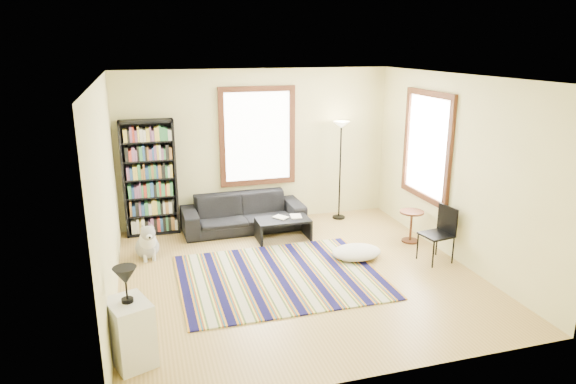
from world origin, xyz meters
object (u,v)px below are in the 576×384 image
object	(u,v)px
side_table	(411,226)
white_cabinet	(131,332)
floor_lamp	(340,171)
floor_cushion	(357,252)
folding_chair	(436,235)
sofa	(243,213)
coffee_table	(283,229)
dog	(147,240)
bookshelf	(150,178)

from	to	relation	value
side_table	white_cabinet	world-z (taller)	white_cabinet
floor_lamp	floor_cushion	bearing A→B (deg)	-103.52
floor_cushion	folding_chair	bearing A→B (deg)	-21.98
sofa	coffee_table	distance (m)	0.87
white_cabinet	dog	distance (m)	2.81
coffee_table	folding_chair	xyz separation A→B (m)	(1.97, -1.56, 0.25)
floor_cushion	folding_chair	distance (m)	1.23
bookshelf	side_table	xyz separation A→B (m)	(4.14, -1.65, -0.73)
folding_chair	dog	distance (m)	4.45
floor_cushion	bookshelf	bearing A→B (deg)	145.77
sofa	side_table	distance (m)	2.93
floor_cushion	floor_lamp	world-z (taller)	floor_lamp
floor_cushion	side_table	size ratio (longest dim) A/B	1.45
sofa	side_table	xyz separation A→B (m)	(2.58, -1.38, -0.04)
sofa	floor_lamp	bearing A→B (deg)	1.64
bookshelf	floor_cushion	xyz separation A→B (m)	(2.99, -2.03, -0.90)
bookshelf	side_table	bearing A→B (deg)	-21.69
side_table	folding_chair	distance (m)	0.85
folding_chair	bookshelf	bearing A→B (deg)	139.77
floor_lamp	dog	bearing A→B (deg)	-165.59
floor_lamp	white_cabinet	world-z (taller)	floor_lamp
white_cabinet	side_table	bearing A→B (deg)	6.33
coffee_table	sofa	bearing A→B (deg)	130.64
coffee_table	dog	bearing A→B (deg)	-175.72
bookshelf	floor_cushion	distance (m)	3.73
floor_cushion	white_cabinet	bearing A→B (deg)	-151.09
coffee_table	white_cabinet	distance (m)	3.87
sofa	bookshelf	distance (m)	1.72
coffee_table	folding_chair	bearing A→B (deg)	-38.31
white_cabinet	floor_cushion	bearing A→B (deg)	8.80
sofa	floor_cushion	bearing A→B (deg)	-52.38
folding_chair	sofa	bearing A→B (deg)	129.87
folding_chair	coffee_table	bearing A→B (deg)	132.67
floor_cushion	dog	world-z (taller)	dog
floor_cushion	side_table	xyz separation A→B (m)	(1.15, 0.39, 0.17)
sofa	folding_chair	bearing A→B (deg)	-42.52
bookshelf	dog	xyz separation A→B (m)	(-0.13, -1.09, -0.71)
side_table	bookshelf	bearing A→B (deg)	158.31
floor_cushion	folding_chair	size ratio (longest dim) A/B	0.91
floor_lamp	coffee_table	bearing A→B (deg)	-150.46
sofa	folding_chair	xyz separation A→B (m)	(2.53, -2.21, 0.12)
bookshelf	coffee_table	bearing A→B (deg)	-23.47
floor_cushion	dog	bearing A→B (deg)	163.12
white_cabinet	coffee_table	bearing A→B (deg)	30.03
floor_cushion	side_table	bearing A→B (deg)	18.61
floor_lamp	dog	world-z (taller)	floor_lamp
floor_lamp	white_cabinet	bearing A→B (deg)	-135.64
floor_cushion	side_table	world-z (taller)	side_table
floor_lamp	side_table	world-z (taller)	floor_lamp
sofa	coffee_table	size ratio (longest dim) A/B	2.39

